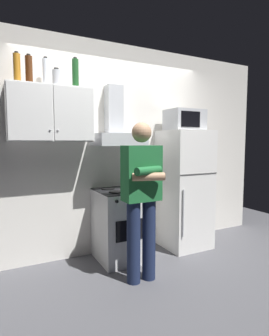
% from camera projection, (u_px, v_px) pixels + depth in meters
% --- Properties ---
extents(ground_plane, '(7.00, 7.00, 0.00)m').
position_uv_depth(ground_plane, '(134.00, 265.00, 3.26)').
color(ground_plane, '#4C4C51').
extents(back_wall_tiled, '(4.80, 0.10, 2.70)m').
position_uv_depth(back_wall_tiled, '(114.00, 149.00, 3.66)').
color(back_wall_tiled, silver).
rests_on(back_wall_tiled, ground_plane).
extents(upper_cabinet, '(0.90, 0.37, 0.60)m').
position_uv_depth(upper_cabinet, '(50.00, 114.00, 3.04)').
color(upper_cabinet, silver).
extents(stove_oven, '(0.60, 0.62, 0.87)m').
position_uv_depth(stove_oven, '(122.00, 224.00, 3.41)').
color(stove_oven, silver).
rests_on(stove_oven, ground_plane).
extents(range_hood, '(0.60, 0.44, 0.75)m').
position_uv_depth(range_hood, '(117.00, 130.00, 3.42)').
color(range_hood, '#B7BABF').
extents(refrigerator, '(0.60, 0.62, 1.60)m').
position_uv_depth(refrigerator, '(184.00, 189.00, 3.81)').
color(refrigerator, white).
rests_on(refrigerator, ground_plane).
extents(microwave, '(0.48, 0.37, 0.28)m').
position_uv_depth(microwave, '(185.00, 120.00, 3.74)').
color(microwave, '#B7BABF').
rests_on(microwave, refrigerator).
extents(person_standing, '(0.38, 0.33, 1.64)m').
position_uv_depth(person_standing, '(142.00, 196.00, 2.81)').
color(person_standing, '#192342').
rests_on(person_standing, ground_plane).
extents(cooking_pot, '(0.28, 0.18, 0.09)m').
position_uv_depth(cooking_pot, '(135.00, 186.00, 3.32)').
color(cooking_pot, '#B7BABF').
rests_on(cooking_pot, stove_oven).
extents(bottle_canister_steel, '(0.09, 0.09, 0.20)m').
position_uv_depth(bottle_canister_steel, '(57.00, 78.00, 3.02)').
color(bottle_canister_steel, '#B2B5BA').
rests_on(bottle_canister_steel, upper_cabinet).
extents(bottle_wine_green, '(0.07, 0.07, 0.34)m').
position_uv_depth(bottle_wine_green, '(75.00, 74.00, 3.13)').
color(bottle_wine_green, '#19471E').
rests_on(bottle_wine_green, upper_cabinet).
extents(bottle_rum_dark, '(0.07, 0.07, 0.30)m').
position_uv_depth(bottle_rum_dark, '(29.00, 70.00, 2.88)').
color(bottle_rum_dark, '#47230F').
rests_on(bottle_rum_dark, upper_cabinet).
extents(bottle_liquor_amber, '(0.07, 0.07, 0.32)m').
position_uv_depth(bottle_liquor_amber, '(17.00, 68.00, 2.84)').
color(bottle_liquor_amber, '#B7721E').
rests_on(bottle_liquor_amber, upper_cabinet).
extents(bottle_vodka_clear, '(0.07, 0.07, 0.32)m').
position_uv_depth(bottle_vodka_clear, '(46.00, 73.00, 3.02)').
color(bottle_vodka_clear, silver).
rests_on(bottle_vodka_clear, upper_cabinet).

